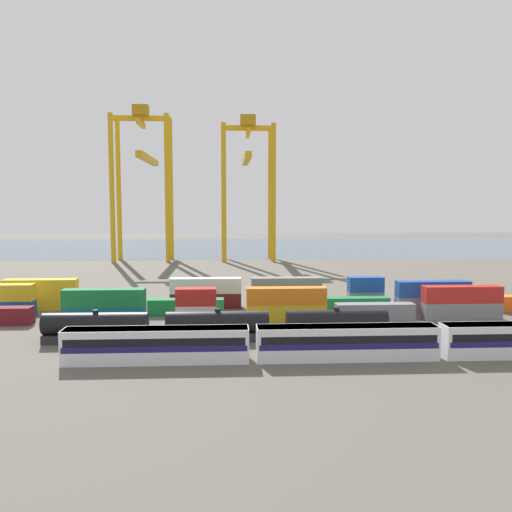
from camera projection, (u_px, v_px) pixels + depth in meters
The scene contains 35 objects.
ground_plane at pixel (248, 282), 122.19m from camera, with size 420.00×420.00×0.00m, color #5B564C.
harbour_water at pixel (238, 247), 226.02m from camera, with size 400.00×110.00×0.01m, color #475B6B.
passenger_train at pixel (347, 341), 61.38m from camera, with size 64.03×3.14×3.90m.
freight_tank_row at pixel (218, 326), 69.89m from camera, with size 44.68×2.76×4.22m.
shipping_container_0 at pixel (11, 316), 79.33m from camera, with size 6.04×2.44×2.60m, color maroon.
shipping_container_1 at pixel (105, 315), 80.07m from camera, with size 12.10×2.44×2.60m, color #146066.
shipping_container_2 at pixel (104, 298), 79.82m from camera, with size 12.10×2.44×2.60m, color #197538.
shipping_container_3 at pixel (196, 314), 80.80m from camera, with size 6.04×2.44×2.60m, color silver.
shipping_container_4 at pixel (196, 297), 80.55m from camera, with size 6.04×2.44×2.60m, color #AD211C.
shipping_container_5 at pixel (286, 313), 81.54m from camera, with size 12.10×2.44×2.60m, color gold.
shipping_container_6 at pixel (286, 296), 81.29m from camera, with size 12.10×2.44×2.60m, color orange.
shipping_container_7 at pixel (375, 312), 82.27m from camera, with size 12.10×2.44×2.60m, color slate.
shipping_container_8 at pixel (461, 311), 83.01m from camera, with size 12.10×2.44×2.60m, color slate.
shipping_container_9 at pixel (462, 294), 82.76m from camera, with size 12.10×2.44×2.60m, color #AD211C.
shipping_container_11 at pixel (15, 309), 84.78m from camera, with size 6.04×2.44×2.60m, color #1C4299.
shipping_container_12 at pixel (14, 292), 84.53m from camera, with size 6.04×2.44×2.60m, color gold.
shipping_container_13 at pixel (101, 308), 85.51m from camera, with size 6.04×2.44×2.60m, color #AD211C.
shipping_container_14 at pixel (186, 307), 86.24m from camera, with size 12.10×2.44×2.60m, color #197538.
shipping_container_15 at pixel (270, 306), 86.96m from camera, with size 6.04×2.44×2.60m, color #197538.
shipping_container_16 at pixel (352, 305), 87.69m from camera, with size 12.10×2.44×2.60m, color #197538.
shipping_container_17 at pixel (433, 304), 88.42m from camera, with size 12.10×2.44×2.60m, color slate.
shipping_container_18 at pixel (433, 289), 88.17m from camera, with size 12.10×2.44×2.60m, color #1C4299.
shipping_container_19 at pixel (512, 304), 89.15m from camera, with size 6.04×2.44×2.60m, color orange.
shipping_container_20 at pixel (41, 302), 90.44m from camera, with size 12.10×2.44×2.60m, color gold.
shipping_container_21 at pixel (41, 287), 90.19m from camera, with size 12.10×2.44×2.60m, color gold.
shipping_container_22 at pixel (124, 301), 91.18m from camera, with size 6.04×2.44×2.60m, color orange.
shipping_container_23 at pixel (206, 301), 91.93m from camera, with size 12.10×2.44×2.60m, color maroon.
shipping_container_24 at pixel (206, 286), 91.68m from camera, with size 12.10×2.44×2.60m, color silver.
shipping_container_25 at pixel (286, 300), 92.68m from camera, with size 12.10×2.44×2.60m, color #AD211C.
shipping_container_26 at pixel (286, 285), 92.43m from camera, with size 12.10×2.44×2.60m, color slate.
shipping_container_27 at pixel (365, 299), 93.43m from camera, with size 6.04×2.44×2.60m, color slate.
shipping_container_28 at pixel (366, 284), 93.18m from camera, with size 6.04×2.44×2.60m, color #1C4299.
shipping_container_29 at pixel (443, 298), 94.18m from camera, with size 12.10×2.44×2.60m, color maroon.
gantry_crane_west at pixel (143, 169), 170.51m from camera, with size 18.27×39.45×48.32m.
gantry_crane_central at pixel (248, 173), 171.82m from camera, with size 16.86×35.89×45.60m.
Camera 1 is at (-4.70, -80.97, 17.71)m, focal length 37.62 mm.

